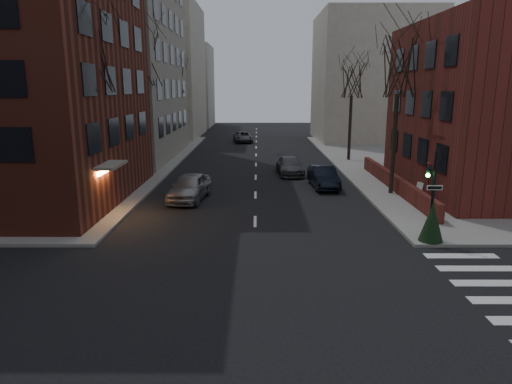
% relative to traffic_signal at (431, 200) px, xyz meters
% --- Properties ---
extents(ground, '(160.00, 160.00, 0.00)m').
position_rel_traffic_signal_xyz_m(ground, '(-7.94, -8.99, -1.91)').
color(ground, black).
rests_on(ground, ground).
extents(building_left_tan, '(18.00, 18.00, 28.00)m').
position_rel_traffic_signal_xyz_m(building_left_tan, '(-24.94, 25.01, 12.09)').
color(building_left_tan, gray).
rests_on(building_left_tan, ground).
extents(building_right_brick, '(12.00, 14.00, 11.00)m').
position_rel_traffic_signal_xyz_m(building_right_brick, '(8.56, 10.01, 3.59)').
color(building_right_brick, maroon).
rests_on(building_right_brick, ground).
extents(low_wall_right, '(0.35, 16.00, 1.00)m').
position_rel_traffic_signal_xyz_m(low_wall_right, '(1.36, 10.01, -1.26)').
color(low_wall_right, maroon).
rests_on(low_wall_right, sidewalk_far_right).
extents(building_distant_la, '(14.00, 16.00, 18.00)m').
position_rel_traffic_signal_xyz_m(building_distant_la, '(-22.94, 46.01, 7.09)').
color(building_distant_la, '#BFB7A1').
rests_on(building_distant_la, ground).
extents(building_distant_ra, '(14.00, 14.00, 16.00)m').
position_rel_traffic_signal_xyz_m(building_distant_ra, '(7.06, 41.01, 6.09)').
color(building_distant_ra, '#BFB7A1').
rests_on(building_distant_ra, ground).
extents(building_distant_lb, '(10.00, 12.00, 14.00)m').
position_rel_traffic_signal_xyz_m(building_distant_lb, '(-20.94, 63.01, 5.09)').
color(building_distant_lb, '#BFB7A1').
rests_on(building_distant_lb, ground).
extents(traffic_signal, '(0.76, 0.44, 4.00)m').
position_rel_traffic_signal_xyz_m(traffic_signal, '(0.00, 0.00, 0.00)').
color(traffic_signal, black).
rests_on(traffic_signal, sidewalk_far_right).
extents(tree_left_a, '(4.18, 4.18, 10.26)m').
position_rel_traffic_signal_xyz_m(tree_left_a, '(-16.74, 5.01, 6.56)').
color(tree_left_a, '#2D231C').
rests_on(tree_left_a, sidewalk_far_left).
extents(tree_left_b, '(4.40, 4.40, 10.80)m').
position_rel_traffic_signal_xyz_m(tree_left_b, '(-16.74, 17.01, 7.00)').
color(tree_left_b, '#2D231C').
rests_on(tree_left_b, sidewalk_far_left).
extents(tree_left_c, '(3.96, 3.96, 9.72)m').
position_rel_traffic_signal_xyz_m(tree_left_c, '(-16.74, 31.01, 6.12)').
color(tree_left_c, '#2D231C').
rests_on(tree_left_c, sidewalk_far_left).
extents(tree_right_a, '(3.96, 3.96, 9.72)m').
position_rel_traffic_signal_xyz_m(tree_right_a, '(0.86, 9.01, 6.12)').
color(tree_right_a, '#2D231C').
rests_on(tree_right_a, sidewalk_far_right).
extents(tree_right_b, '(3.74, 3.74, 9.18)m').
position_rel_traffic_signal_xyz_m(tree_right_b, '(0.86, 23.01, 5.68)').
color(tree_right_b, '#2D231C').
rests_on(tree_right_b, sidewalk_far_right).
extents(streetlamp_near, '(0.36, 0.36, 6.28)m').
position_rel_traffic_signal_xyz_m(streetlamp_near, '(-16.14, 13.01, 2.33)').
color(streetlamp_near, black).
rests_on(streetlamp_near, sidewalk_far_left).
extents(streetlamp_far, '(0.36, 0.36, 6.28)m').
position_rel_traffic_signal_xyz_m(streetlamp_far, '(-16.14, 33.01, 2.33)').
color(streetlamp_far, black).
rests_on(streetlamp_far, sidewalk_far_left).
extents(parked_sedan, '(1.85, 4.61, 1.49)m').
position_rel_traffic_signal_xyz_m(parked_sedan, '(-3.21, 11.31, -1.16)').
color(parked_sedan, black).
rests_on(parked_sedan, ground).
extents(car_lane_silver, '(2.59, 5.08, 1.66)m').
position_rel_traffic_signal_xyz_m(car_lane_silver, '(-12.02, 7.64, -1.08)').
color(car_lane_silver, gray).
rests_on(car_lane_silver, ground).
extents(car_lane_gray, '(2.23, 4.86, 1.38)m').
position_rel_traffic_signal_xyz_m(car_lane_gray, '(-5.20, 16.23, -1.22)').
color(car_lane_gray, '#3F3F44').
rests_on(car_lane_gray, ground).
extents(car_lane_far, '(2.74, 4.99, 1.33)m').
position_rel_traffic_signal_xyz_m(car_lane_far, '(-9.64, 38.21, -1.25)').
color(car_lane_far, '#404045').
rests_on(car_lane_far, ground).
extents(sandwich_board, '(0.58, 0.66, 0.88)m').
position_rel_traffic_signal_xyz_m(sandwich_board, '(2.56, 8.13, -1.32)').
color(sandwich_board, white).
rests_on(sandwich_board, sidewalk_far_right).
extents(evergreen_shrub, '(1.14, 1.14, 1.77)m').
position_rel_traffic_signal_xyz_m(evergreen_shrub, '(-0.07, -0.49, -0.87)').
color(evergreen_shrub, black).
rests_on(evergreen_shrub, sidewalk_far_right).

